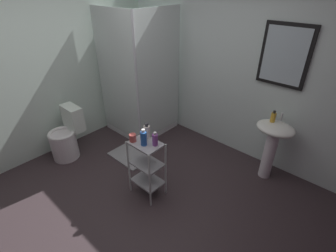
{
  "coord_description": "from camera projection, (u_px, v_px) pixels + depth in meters",
  "views": [
    {
      "loc": [
        1.65,
        -1.26,
        2.3
      ],
      "look_at": [
        0.05,
        0.5,
        0.89
      ],
      "focal_mm": 26.5,
      "sensor_mm": 36.0,
      "label": 1
    }
  ],
  "objects": [
    {
      "name": "toilet",
      "position": [
        66.0,
        138.0,
        3.61
      ],
      "size": [
        0.37,
        0.49,
        0.76
      ],
      "color": "white",
      "rests_on": "ground_plane"
    },
    {
      "name": "conditioner_bottle_purple",
      "position": [
        155.0,
        139.0,
        2.68
      ],
      "size": [
        0.06,
        0.06,
        0.16
      ],
      "color": "purple",
      "rests_on": "storage_cart"
    },
    {
      "name": "shower_stall",
      "position": [
        141.0,
        106.0,
        4.16
      ],
      "size": [
        0.92,
        0.92,
        2.0
      ],
      "color": "white",
      "rests_on": "ground_plane"
    },
    {
      "name": "lotion_bottle_white",
      "position": [
        147.0,
        132.0,
        2.79
      ],
      "size": [
        0.07,
        0.07,
        0.19
      ],
      "color": "white",
      "rests_on": "storage_cart"
    },
    {
      "name": "hand_soap_bottle",
      "position": [
        273.0,
        117.0,
        2.98
      ],
      "size": [
        0.06,
        0.06,
        0.15
      ],
      "color": "gold",
      "rests_on": "pedestal_sink"
    },
    {
      "name": "wall_left",
      "position": [
        40.0,
        69.0,
        3.36
      ],
      "size": [
        0.1,
        4.2,
        2.5
      ],
      "primitive_type": "cube",
      "color": "silver",
      "rests_on": "ground_plane"
    },
    {
      "name": "shampoo_bottle_blue",
      "position": [
        144.0,
        138.0,
        2.67
      ],
      "size": [
        0.07,
        0.07,
        0.2
      ],
      "color": "#255BB2",
      "rests_on": "storage_cart"
    },
    {
      "name": "wall_back",
      "position": [
        230.0,
        66.0,
        3.46
      ],
      "size": [
        4.2,
        0.14,
        2.5
      ],
      "color": "silver",
      "rests_on": "ground_plane"
    },
    {
      "name": "storage_cart",
      "position": [
        147.0,
        164.0,
        2.9
      ],
      "size": [
        0.38,
        0.28,
        0.74
      ],
      "color": "silver",
      "rests_on": "ground_plane"
    },
    {
      "name": "ground_plane",
      "position": [
        136.0,
        206.0,
        2.94
      ],
      "size": [
        4.2,
        4.2,
        0.02
      ],
      "primitive_type": "cube",
      "color": "#362A2E"
    },
    {
      "name": "sink_faucet",
      "position": [
        282.0,
        117.0,
        3.02
      ],
      "size": [
        0.03,
        0.03,
        0.1
      ],
      "primitive_type": "cylinder",
      "color": "silver",
      "rests_on": "pedestal_sink"
    },
    {
      "name": "rinse_cup",
      "position": [
        133.0,
        138.0,
        2.76
      ],
      "size": [
        0.08,
        0.08,
        0.09
      ],
      "primitive_type": "cylinder",
      "color": "#B24742",
      "rests_on": "storage_cart"
    },
    {
      "name": "pedestal_sink",
      "position": [
        273.0,
        140.0,
        3.09
      ],
      "size": [
        0.46,
        0.37,
        0.81
      ],
      "color": "white",
      "rests_on": "ground_plane"
    },
    {
      "name": "bath_mat",
      "position": [
        130.0,
        156.0,
        3.74
      ],
      "size": [
        0.6,
        0.4,
        0.02
      ],
      "primitive_type": "cube",
      "color": "gray",
      "rests_on": "ground_plane"
    }
  ]
}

